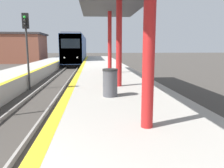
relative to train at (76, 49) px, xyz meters
The scene contains 4 objects.
train is the anchor object (origin of this frame).
signal_mid 21.45m from the train, 93.69° to the right, with size 0.36×0.31×4.62m.
trash_bin 28.04m from the train, 83.51° to the right, with size 0.53×0.53×0.96m.
station_building 12.87m from the train, 162.06° to the left, with size 13.38×7.16×4.97m.
Camera 1 is at (2.57, -1.56, 2.63)m, focal length 35.00 mm.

